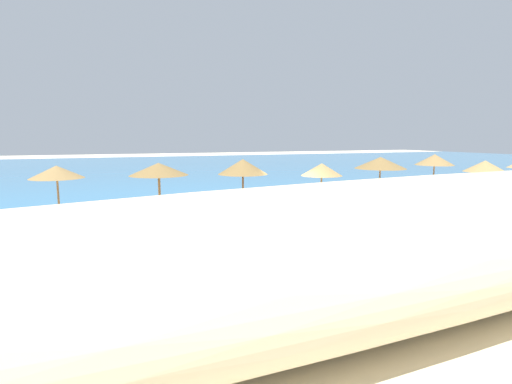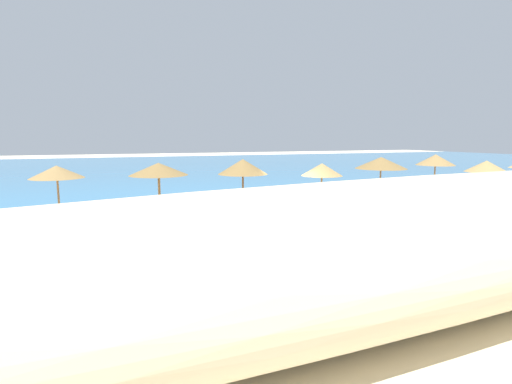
{
  "view_description": "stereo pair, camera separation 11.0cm",
  "coord_description": "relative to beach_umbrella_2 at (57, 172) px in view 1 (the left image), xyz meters",
  "views": [
    {
      "loc": [
        -7.8,
        -15.59,
        3.86
      ],
      "look_at": [
        -1.39,
        0.46,
        1.42
      ],
      "focal_mm": 27.23,
      "sensor_mm": 36.0,
      "label": 1
    },
    {
      "loc": [
        -7.7,
        -15.63,
        3.86
      ],
      "look_at": [
        -1.39,
        0.46,
        1.42
      ],
      "focal_mm": 27.23,
      "sensor_mm": 36.0,
      "label": 2
    }
  ],
  "objects": [
    {
      "name": "beach_umbrella_4",
      "position": [
        7.36,
        -0.14,
        0.01
      ],
      "size": [
        2.2,
        2.2,
        2.91
      ],
      "color": "brown",
      "rests_on": "ground_plane"
    },
    {
      "name": "beach_umbrella_6",
      "position": [
        14.98,
        0.02,
        -0.01
      ],
      "size": [
        2.63,
        2.63,
        2.86
      ],
      "color": "brown",
      "rests_on": "ground_plane"
    },
    {
      "name": "beach_umbrella_7",
      "position": [
        18.54,
        -0.08,
        0.07
      ],
      "size": [
        2.04,
        2.04,
        2.94
      ],
      "color": "brown",
      "rests_on": "ground_plane"
    },
    {
      "name": "sea_water",
      "position": [
        9.37,
        35.56,
        -2.56
      ],
      "size": [
        160.0,
        57.87,
        0.01
      ],
      "primitive_type": "cube",
      "color": "teal",
      "rests_on": "ground_plane"
    },
    {
      "name": "lounge_chair_0",
      "position": [
        4.43,
        -1.21,
        -2.16
      ],
      "size": [
        1.54,
        0.78,
        1.04
      ],
      "rotation": [
        0.0,
        0.0,
        1.72
      ],
      "color": "yellow",
      "rests_on": "ground_plane"
    },
    {
      "name": "beach_umbrella_8",
      "position": [
        22.19,
        -0.3,
        -0.36
      ],
      "size": [
        2.31,
        2.31,
        2.53
      ],
      "color": "brown",
      "rests_on": "ground_plane"
    },
    {
      "name": "beach_umbrella_2",
      "position": [
        0.0,
        0.0,
        0.0
      ],
      "size": [
        1.95,
        1.95,
        2.81
      ],
      "color": "brown",
      "rests_on": "ground_plane"
    },
    {
      "name": "beach_umbrella_3",
      "position": [
        3.69,
        -0.38,
        0.02
      ],
      "size": [
        2.35,
        2.35,
        2.85
      ],
      "color": "brown",
      "rests_on": "ground_plane"
    },
    {
      "name": "beach_umbrella_5",
      "position": [
        11.32,
        -0.23,
        -0.23
      ],
      "size": [
        1.97,
        1.97,
        2.64
      ],
      "color": "brown",
      "rests_on": "ground_plane"
    },
    {
      "name": "dune_ridge",
      "position": [
        10.44,
        -9.41,
        -1.08
      ],
      "size": [
        46.86,
        7.5,
        2.97
      ],
      "primitive_type": "ellipsoid",
      "rotation": [
        0.0,
        0.0,
        0.05
      ],
      "color": "beige",
      "rests_on": "ground_plane"
    },
    {
      "name": "ground_plane",
      "position": [
        9.37,
        -0.61,
        -2.56
      ],
      "size": [
        160.0,
        160.0,
        0.0
      ],
      "primitive_type": "plane",
      "color": "beige"
    },
    {
      "name": "lounge_chair_1",
      "position": [
        14.83,
        -0.78,
        -2.11
      ],
      "size": [
        1.68,
        1.3,
        1.16
      ],
      "rotation": [
        0.0,
        0.0,
        2.09
      ],
      "color": "blue",
      "rests_on": "ground_plane"
    }
  ]
}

